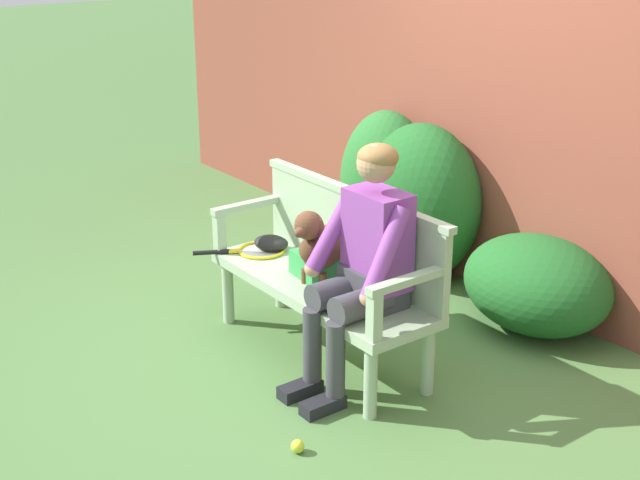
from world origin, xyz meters
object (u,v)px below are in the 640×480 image
garden_bench (320,292)px  baseball_glove (271,243)px  tennis_racket (257,250)px  sports_bag (316,266)px  tennis_ball (298,446)px  person_seated (364,259)px  dog_on_bench (320,245)px

garden_bench → baseball_glove: 0.58m
tennis_racket → garden_bench: bearing=3.3°
tennis_racket → sports_bag: size_ratio=2.03×
tennis_ball → tennis_racket: bearing=154.2°
person_seated → dog_on_bench: 0.41m
person_seated → baseball_glove: (-0.97, 0.07, -0.23)m
dog_on_bench → tennis_racket: size_ratio=0.78×
person_seated → tennis_racket: size_ratio=2.33×
dog_on_bench → tennis_racket: (-0.59, -0.03, -0.21)m
garden_bench → person_seated: size_ratio=1.15×
garden_bench → sports_bag: bearing=162.7°
dog_on_bench → baseball_glove: size_ratio=2.03×
dog_on_bench → tennis_ball: dog_on_bench is taller
person_seated → tennis_ball: person_seated is taller
garden_bench → sports_bag: (-0.07, 0.02, 0.13)m
baseball_glove → sports_bag: (0.50, -0.03, 0.02)m
tennis_racket → baseball_glove: 0.10m
garden_bench → person_seated: (0.40, -0.01, 0.33)m
dog_on_bench → tennis_ball: (0.72, -0.67, -0.65)m
sports_bag → tennis_ball: (0.79, -0.69, -0.50)m
tennis_racket → tennis_ball: size_ratio=8.63×
person_seated → garden_bench: bearing=177.9°
tennis_racket → baseball_glove: bearing=74.9°
person_seated → dog_on_bench: bearing=178.1°
baseball_glove → tennis_ball: (1.29, -0.73, -0.47)m
garden_bench → tennis_racket: size_ratio=2.69×
garden_bench → sports_bag: 0.15m
person_seated → tennis_racket: person_seated is taller
tennis_ball → garden_bench: bearing=137.1°
tennis_racket → sports_bag: (0.53, 0.06, 0.06)m
tennis_racket → sports_bag: 0.53m
sports_bag → dog_on_bench: bearing=-18.7°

